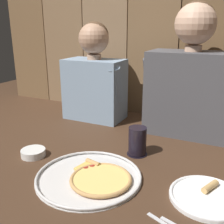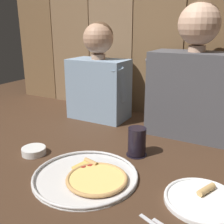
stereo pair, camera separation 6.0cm
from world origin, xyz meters
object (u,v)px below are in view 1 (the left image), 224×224
object	(u,v)px
pizza_tray	(92,177)
dinner_plate	(207,196)
diner_right	(191,77)
diner_left	(94,76)
drinking_glass	(137,141)
dipping_bowl	(33,152)

from	to	relation	value
pizza_tray	dinner_plate	xyz separation A→B (m)	(0.39, 0.06, -0.00)
diner_right	diner_left	bearing A→B (deg)	-179.93
pizza_tray	drinking_glass	distance (m)	0.28
pizza_tray	drinking_glass	size ratio (longest dim) A/B	3.12
diner_left	diner_right	size ratio (longest dim) A/B	0.86
pizza_tray	dinner_plate	bearing A→B (deg)	8.51
diner_left	dinner_plate	bearing A→B (deg)	-37.39
dinner_plate	diner_right	world-z (taller)	diner_right
dinner_plate	pizza_tray	bearing A→B (deg)	-171.49
drinking_glass	dipping_bowl	distance (m)	0.45
pizza_tray	diner_left	bearing A→B (deg)	118.14
drinking_glass	diner_right	xyz separation A→B (m)	(0.14, 0.35, 0.23)
drinking_glass	dinner_plate	bearing A→B (deg)	-32.40
pizza_tray	dipping_bowl	distance (m)	0.33
dinner_plate	drinking_glass	bearing A→B (deg)	147.60
diner_left	pizza_tray	bearing A→B (deg)	-61.86
drinking_glass	diner_left	xyz separation A→B (m)	(-0.40, 0.35, 0.19)
diner_right	dinner_plate	bearing A→B (deg)	-72.51
dipping_bowl	diner_right	world-z (taller)	diner_right
dipping_bowl	diner_left	bearing A→B (deg)	90.39
dipping_bowl	diner_left	distance (m)	0.61
drinking_glass	dipping_bowl	size ratio (longest dim) A/B	1.20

